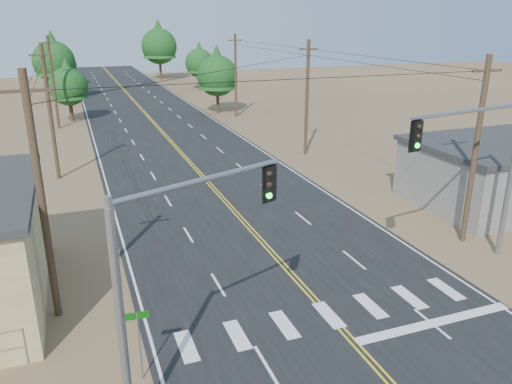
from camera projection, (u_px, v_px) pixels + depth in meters
name	position (u px, v px, depth m)	size (l,w,h in m)	color
road	(198.00, 171.00, 40.13)	(15.00, 200.00, 0.02)	black
utility_pole_left_near	(41.00, 199.00, 19.06)	(1.80, 0.30, 10.00)	#4C3826
utility_pole_left_mid	(50.00, 112.00, 36.76)	(1.80, 0.30, 10.00)	#4C3826
utility_pole_left_far	(53.00, 82.00, 54.46)	(1.80, 0.30, 10.00)	#4C3826
utility_pole_right_near	(475.00, 151.00, 25.99)	(1.80, 0.30, 10.00)	#4C3826
utility_pole_right_mid	(307.00, 97.00, 43.69)	(1.80, 0.30, 10.00)	#4C3826
utility_pole_right_far	(236.00, 75.00, 61.39)	(1.80, 0.30, 10.00)	#4C3826
signal_mast_left	(171.00, 265.00, 14.05)	(5.54, 2.40, 7.53)	gray
signal_mast_right	(486.00, 158.00, 23.21)	(7.39, 1.61, 8.06)	gray
street_sign	(139.00, 335.00, 16.46)	(0.78, 0.09, 2.62)	gray
tree_left_near	(68.00, 83.00, 58.59)	(4.46, 4.46, 7.44)	#3F2D1E
tree_left_mid	(53.00, 58.00, 73.70)	(6.11, 6.11, 10.18)	#3F2D1E
tree_left_far	(65.00, 63.00, 91.03)	(3.93, 3.93, 6.55)	#3F2D1E
tree_right_near	(217.00, 71.00, 63.49)	(5.19, 5.19, 8.65)	#3F2D1E
tree_right_mid	(199.00, 60.00, 85.48)	(4.86, 4.86, 8.11)	#3F2D1E
tree_right_far	(159.00, 43.00, 99.54)	(7.02, 7.02, 11.71)	#3F2D1E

